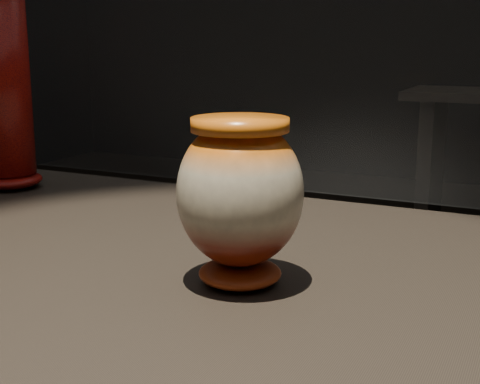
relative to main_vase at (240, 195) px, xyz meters
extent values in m
cube|color=black|center=(-0.14, 0.06, -0.13)|extent=(2.00, 0.80, 0.05)
ellipsoid|color=#661709|center=(0.00, 0.00, -0.10)|extent=(0.12, 0.12, 0.03)
ellipsoid|color=beige|center=(0.00, 0.00, 0.00)|extent=(0.18, 0.18, 0.17)
cylinder|color=orange|center=(0.00, 0.00, 0.08)|extent=(0.14, 0.14, 0.02)
ellipsoid|color=red|center=(-0.64, 0.29, -0.09)|extent=(0.16, 0.16, 0.03)
cylinder|color=red|center=(-0.64, 0.29, 0.09)|extent=(0.13, 0.13, 0.35)
cube|color=black|center=(-0.32, 3.35, -0.58)|extent=(0.08, 0.50, 0.85)
camera|label=1|loc=(0.32, -0.68, 0.18)|focal=50.00mm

